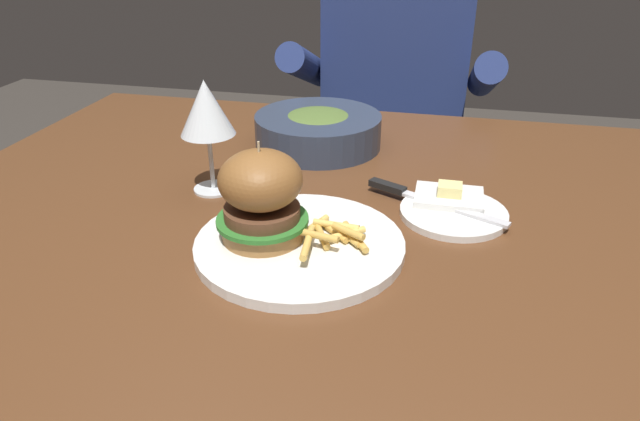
# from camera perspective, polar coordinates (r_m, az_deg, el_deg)

# --- Properties ---
(dining_table) EXTENTS (1.23, 0.98, 0.74)m
(dining_table) POSITION_cam_1_polar(r_m,az_deg,el_deg) (0.88, -0.65, -4.87)
(dining_table) COLOR #56331C
(dining_table) RESTS_ON ground
(main_plate) EXTENTS (0.27, 0.27, 0.01)m
(main_plate) POSITION_cam_1_polar(r_m,az_deg,el_deg) (0.74, -2.04, -3.45)
(main_plate) COLOR white
(main_plate) RESTS_ON dining_table
(burger_sandwich) EXTENTS (0.12, 0.12, 0.13)m
(burger_sandwich) POSITION_cam_1_polar(r_m,az_deg,el_deg) (0.72, -5.90, 1.48)
(burger_sandwich) COLOR #9E6B38
(burger_sandwich) RESTS_ON main_plate
(fries_pile) EXTENTS (0.09, 0.13, 0.03)m
(fries_pile) POSITION_cam_1_polar(r_m,az_deg,el_deg) (0.73, 1.31, -2.33)
(fries_pile) COLOR #EABC5B
(fries_pile) RESTS_ON main_plate
(wine_glass) EXTENTS (0.08, 0.08, 0.17)m
(wine_glass) POSITION_cam_1_polar(r_m,az_deg,el_deg) (0.87, -11.31, 9.81)
(wine_glass) COLOR silver
(wine_glass) RESTS_ON dining_table
(bread_plate) EXTENTS (0.15, 0.15, 0.01)m
(bread_plate) POSITION_cam_1_polar(r_m,az_deg,el_deg) (0.84, 13.19, -0.27)
(bread_plate) COLOR white
(bread_plate) RESTS_ON dining_table
(table_knife) EXTENTS (0.21, 0.11, 0.01)m
(table_knife) POSITION_cam_1_polar(r_m,az_deg,el_deg) (0.85, 10.21, 1.24)
(table_knife) COLOR silver
(table_knife) RESTS_ON bread_plate
(butter_dish) EXTENTS (0.10, 0.08, 0.04)m
(butter_dish) POSITION_cam_1_polar(r_m,az_deg,el_deg) (0.86, 12.74, 1.11)
(butter_dish) COLOR white
(butter_dish) RESTS_ON dining_table
(soup_bowl) EXTENTS (0.23, 0.23, 0.07)m
(soup_bowl) POSITION_cam_1_polar(r_m,az_deg,el_deg) (1.06, -0.19, 8.11)
(soup_bowl) COLOR #2D384C
(soup_bowl) RESTS_ON dining_table
(diner_person) EXTENTS (0.51, 0.36, 1.18)m
(diner_person) POSITION_cam_1_polar(r_m,az_deg,el_deg) (1.60, 7.18, 6.73)
(diner_person) COLOR #282833
(diner_person) RESTS_ON ground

